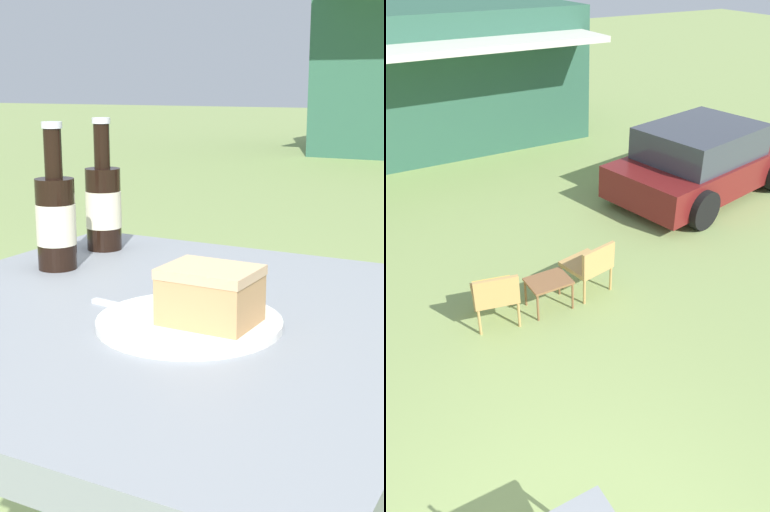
% 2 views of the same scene
% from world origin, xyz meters
% --- Properties ---
extents(cabin_building, '(8.48, 4.66, 3.01)m').
position_xyz_m(cabin_building, '(1.26, 10.79, 1.52)').
color(cabin_building, '#2D5B47').
rests_on(cabin_building, ground_plane).
extents(parked_car, '(4.11, 2.60, 1.36)m').
position_xyz_m(parked_car, '(5.63, 5.12, 0.66)').
color(parked_car, maroon).
rests_on(parked_car, ground_plane).
extents(wicker_chair_cushioned, '(0.65, 0.64, 0.78)m').
position_xyz_m(wicker_chair_cushioned, '(0.74, 3.39, 0.46)').
color(wicker_chair_cushioned, tan).
rests_on(wicker_chair_cushioned, ground_plane).
extents(wicker_chair_plain, '(0.65, 0.64, 0.78)m').
position_xyz_m(wicker_chair_plain, '(2.10, 3.37, 0.46)').
color(wicker_chair_plain, tan).
rests_on(wicker_chair_plain, ground_plane).
extents(garden_side_table, '(0.56, 0.42, 0.43)m').
position_xyz_m(garden_side_table, '(1.45, 3.33, 0.38)').
color(garden_side_table, brown).
rests_on(garden_side_table, ground_plane).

